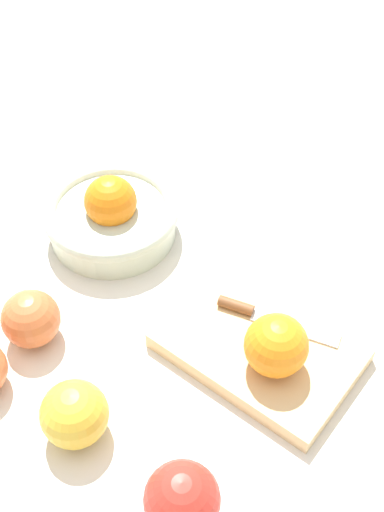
% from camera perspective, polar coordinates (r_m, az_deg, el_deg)
% --- Properties ---
extents(ground_plane, '(2.40, 2.40, 0.00)m').
position_cam_1_polar(ground_plane, '(0.87, -3.56, -4.76)').
color(ground_plane, silver).
extents(bowl, '(0.19, 0.19, 0.10)m').
position_cam_1_polar(bowl, '(0.94, -6.87, 3.53)').
color(bowl, beige).
rests_on(bowl, ground_plane).
extents(cutting_board, '(0.25, 0.18, 0.02)m').
position_cam_1_polar(cutting_board, '(0.82, 5.76, -7.78)').
color(cutting_board, '#DBB77F').
rests_on(cutting_board, ground_plane).
extents(orange_on_board, '(0.07, 0.07, 0.07)m').
position_cam_1_polar(orange_on_board, '(0.77, 7.20, -7.58)').
color(orange_on_board, orange).
rests_on(orange_on_board, cutting_board).
extents(knife, '(0.15, 0.07, 0.01)m').
position_cam_1_polar(knife, '(0.83, 5.92, -5.03)').
color(knife, silver).
rests_on(knife, cutting_board).
extents(apple_front_left, '(0.07, 0.07, 0.07)m').
position_cam_1_polar(apple_front_left, '(0.84, -13.59, -5.23)').
color(apple_front_left, '#CC6638').
rests_on(apple_front_left, ground_plane).
extents(apple_front_right, '(0.08, 0.08, 0.08)m').
position_cam_1_polar(apple_front_right, '(0.70, -0.86, -20.06)').
color(apple_front_right, red).
rests_on(apple_front_right, ground_plane).
extents(apple_front_right_2, '(0.08, 0.08, 0.08)m').
position_cam_1_polar(apple_front_right_2, '(0.75, -10.01, -13.15)').
color(apple_front_right_2, gold).
rests_on(apple_front_right_2, ground_plane).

